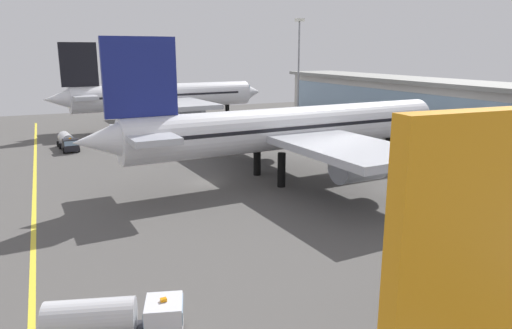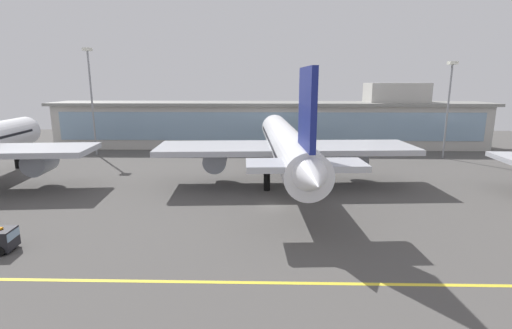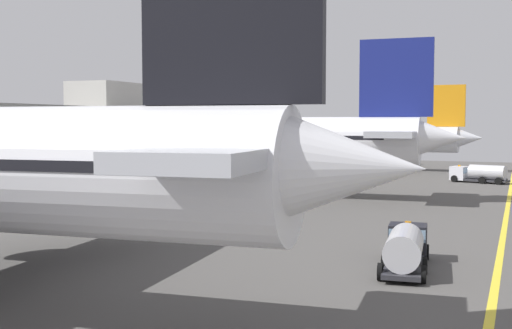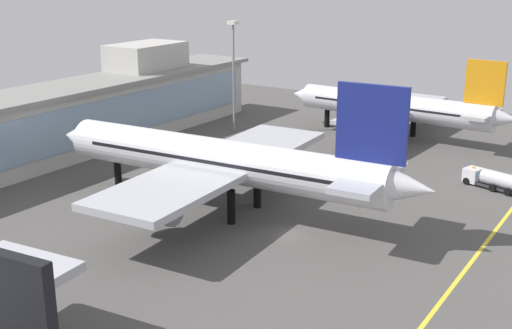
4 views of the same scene
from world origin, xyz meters
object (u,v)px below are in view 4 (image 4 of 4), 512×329
at_px(airliner_near_right, 223,161).
at_px(airliner_far_right, 395,107).
at_px(apron_light_mast_west, 233,60).
at_px(fuel_tanker_truck, 490,179).

distance_m(airliner_near_right, airliner_far_right, 52.33).
bearing_deg(airliner_near_right, apron_light_mast_west, -60.66).
distance_m(fuel_tanker_truck, apron_light_mast_west, 56.41).
distance_m(airliner_near_right, apron_light_mast_west, 47.13).
distance_m(airliner_far_right, apron_light_mast_west, 33.72).
xyz_separation_m(airliner_far_right, apron_light_mast_west, (-12.96, 29.88, 8.72)).
bearing_deg(fuel_tanker_truck, airliner_far_right, -24.86).
distance_m(airliner_far_right, fuel_tanker_truck, 32.81).
relative_size(airliner_near_right, airliner_far_right, 1.23).
height_order(fuel_tanker_truck, apron_light_mast_west, apron_light_mast_west).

